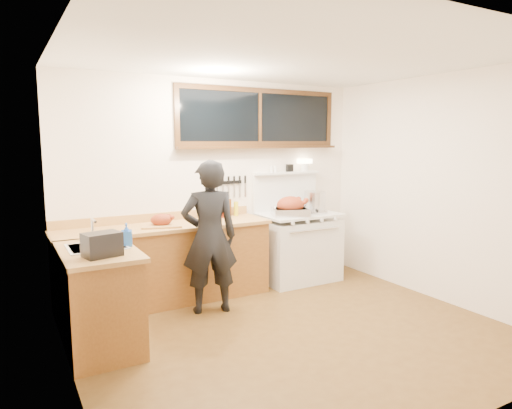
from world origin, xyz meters
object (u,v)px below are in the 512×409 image
vintage_stove (297,245)px  cutting_board (162,221)px  man (210,237)px  roast_turkey (291,208)px

vintage_stove → cutting_board: vintage_stove is taller
man → roast_turkey: bearing=15.5°
man → cutting_board: size_ratio=3.28×
roast_turkey → vintage_stove: bearing=33.3°
cutting_board → roast_turkey: 1.65m
vintage_stove → man: man is taller
cutting_board → man: bearing=-51.4°
man → cutting_board: man is taller
vintage_stove → man: 1.60m
man → vintage_stove: bearing=18.2°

